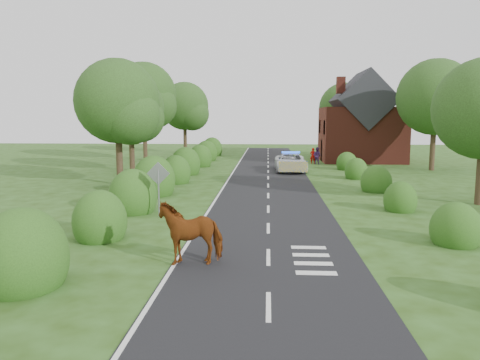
# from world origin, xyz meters

# --- Properties ---
(ground) EXTENTS (120.00, 120.00, 0.00)m
(ground) POSITION_xyz_m (0.00, 0.00, 0.00)
(ground) COLOR #294410
(road) EXTENTS (6.00, 70.00, 0.02)m
(road) POSITION_xyz_m (0.00, 15.00, 0.01)
(road) COLOR black
(road) RESTS_ON ground
(road_markings) EXTENTS (4.96, 70.00, 0.01)m
(road_markings) POSITION_xyz_m (-1.60, 12.93, 0.03)
(road_markings) COLOR white
(road_markings) RESTS_ON road
(hedgerow_left) EXTENTS (2.75, 50.41, 3.00)m
(hedgerow_left) POSITION_xyz_m (-6.51, 11.69, 0.75)
(hedgerow_left) COLOR #274A18
(hedgerow_left) RESTS_ON ground
(hedgerow_right) EXTENTS (2.10, 45.78, 2.10)m
(hedgerow_right) POSITION_xyz_m (6.60, 11.21, 0.55)
(hedgerow_right) COLOR #274A18
(hedgerow_right) RESTS_ON ground
(tree_left_a) EXTENTS (5.74, 5.60, 8.38)m
(tree_left_a) POSITION_xyz_m (-9.75, 11.86, 5.34)
(tree_left_a) COLOR #332316
(tree_left_a) RESTS_ON ground
(tree_left_b) EXTENTS (5.74, 5.60, 8.07)m
(tree_left_b) POSITION_xyz_m (-11.25, 19.86, 5.04)
(tree_left_b) COLOR #332316
(tree_left_b) RESTS_ON ground
(tree_left_c) EXTENTS (6.97, 6.80, 10.22)m
(tree_left_c) POSITION_xyz_m (-12.70, 29.83, 6.53)
(tree_left_c) COLOR #332316
(tree_left_c) RESTS_ON ground
(tree_left_d) EXTENTS (6.15, 6.00, 8.89)m
(tree_left_d) POSITION_xyz_m (-10.23, 39.85, 5.64)
(tree_left_d) COLOR #332316
(tree_left_d) RESTS_ON ground
(tree_right_b) EXTENTS (6.56, 6.40, 9.40)m
(tree_right_b) POSITION_xyz_m (14.29, 21.84, 5.94)
(tree_right_b) COLOR #332316
(tree_right_b) RESTS_ON ground
(tree_right_c) EXTENTS (6.15, 6.00, 8.58)m
(tree_right_c) POSITION_xyz_m (9.27, 37.85, 5.34)
(tree_right_c) COLOR #332316
(tree_right_c) RESTS_ON ground
(road_sign) EXTENTS (1.06, 0.08, 2.53)m
(road_sign) POSITION_xyz_m (-5.00, 2.00, 1.65)
(road_sign) COLOR gray
(road_sign) RESTS_ON ground
(house) EXTENTS (8.00, 7.40, 9.17)m
(house) POSITION_xyz_m (9.49, 30.00, 3.79)
(house) COLOR maroon
(house) RESTS_ON ground
(cow) EXTENTS (2.54, 1.78, 1.63)m
(cow) POSITION_xyz_m (-2.44, -4.53, 0.81)
(cow) COLOR #5C250C
(cow) RESTS_ON ground
(police_van) EXTENTS (2.62, 5.57, 1.67)m
(police_van) POSITION_xyz_m (1.89, 20.50, 0.76)
(police_van) COLOR white
(police_van) RESTS_ON ground
(pedestrian_red) EXTENTS (0.59, 0.41, 1.54)m
(pedestrian_red) POSITION_xyz_m (4.36, 27.13, 0.77)
(pedestrian_red) COLOR #B60B07
(pedestrian_red) RESTS_ON ground
(pedestrian_purple) EXTENTS (1.01, 0.97, 1.64)m
(pedestrian_purple) POSITION_xyz_m (4.71, 26.67, 0.82)
(pedestrian_purple) COLOR #492563
(pedestrian_purple) RESTS_ON ground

